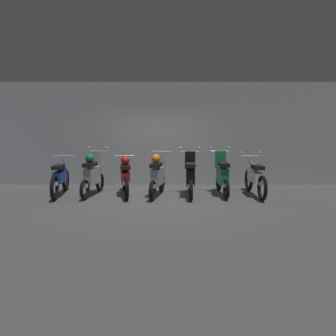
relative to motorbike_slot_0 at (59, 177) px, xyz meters
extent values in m
plane|color=#4C4C4F|center=(2.63, -0.49, -0.49)|extent=(80.00, 80.00, 0.00)
cube|color=#9EA0A3|center=(2.63, 1.73, 1.10)|extent=(16.00, 0.30, 3.19)
torus|color=black|center=(-0.05, 0.62, -0.17)|extent=(0.14, 0.66, 0.65)
torus|color=black|center=(0.05, -0.67, -0.17)|extent=(0.14, 0.66, 0.65)
cube|color=#1E389E|center=(0.00, -0.02, 0.02)|extent=(0.29, 0.85, 0.28)
ellipsoid|color=#1E389E|center=(-0.01, 0.13, 0.24)|extent=(0.29, 0.46, 0.22)
cube|color=black|center=(0.02, -0.21, 0.30)|extent=(0.28, 0.54, 0.10)
cylinder|color=#B7BABF|center=(-0.04, 0.52, 0.52)|extent=(0.56, 0.08, 0.04)
cylinder|color=#B7BABF|center=(-0.05, 0.57, 0.15)|extent=(0.07, 0.16, 0.65)
sphere|color=silver|center=(-0.05, 0.57, 0.37)|extent=(0.12, 0.12, 0.12)
cube|color=white|center=(0.05, -0.65, -0.07)|extent=(0.16, 0.02, 0.10)
torus|color=black|center=(0.96, 0.53, -0.23)|extent=(0.16, 0.54, 0.53)
torus|color=black|center=(0.80, -0.60, -0.23)|extent=(0.16, 0.54, 0.53)
cube|color=#9EA0A8|center=(0.88, -0.04, 0.04)|extent=(0.32, 0.76, 0.44)
cube|color=#9EA0A8|center=(0.93, 0.31, 0.44)|extent=(0.29, 0.16, 0.48)
cube|color=black|center=(0.86, -0.20, 0.36)|extent=(0.31, 0.55, 0.10)
cylinder|color=#B7BABF|center=(0.95, 0.44, 0.66)|extent=(0.56, 0.12, 0.04)
sphere|color=#B7BABF|center=(0.69, 0.48, 0.76)|extent=(0.07, 0.07, 0.07)
sphere|color=#B7BABF|center=(1.20, 0.41, 0.76)|extent=(0.07, 0.07, 0.07)
cylinder|color=#B7BABF|center=(0.95, 0.49, 0.19)|extent=(0.08, 0.15, 0.85)
sphere|color=silver|center=(0.95, 0.49, 0.51)|extent=(0.12, 0.12, 0.12)
cube|color=white|center=(0.80, -0.58, -0.13)|extent=(0.16, 0.03, 0.10)
sphere|color=#197238|center=(0.86, -0.20, 0.53)|extent=(0.24, 0.24, 0.24)
torus|color=black|center=(1.64, 0.65, -0.17)|extent=(0.20, 0.66, 0.65)
torus|color=black|center=(1.86, -0.63, -0.17)|extent=(0.20, 0.66, 0.65)
cube|color=red|center=(1.75, 0.01, 0.02)|extent=(0.36, 0.86, 0.28)
ellipsoid|color=red|center=(1.73, 0.16, 0.24)|extent=(0.33, 0.48, 0.22)
cube|color=black|center=(1.78, -0.17, 0.30)|extent=(0.33, 0.55, 0.10)
cylinder|color=#B7BABF|center=(1.66, 0.55, 0.52)|extent=(0.56, 0.13, 0.04)
cylinder|color=#B7BABF|center=(1.65, 0.60, 0.15)|extent=(0.08, 0.17, 0.65)
sphere|color=silver|center=(1.65, 0.60, 0.37)|extent=(0.12, 0.12, 0.12)
cube|color=white|center=(1.86, -0.61, -0.07)|extent=(0.16, 0.04, 0.10)
sphere|color=red|center=(1.78, -0.17, 0.47)|extent=(0.24, 0.24, 0.24)
torus|color=black|center=(2.73, 0.42, -0.23)|extent=(0.18, 0.54, 0.53)
torus|color=black|center=(2.53, -0.71, -0.23)|extent=(0.18, 0.54, 0.53)
cube|color=#9EA0A8|center=(2.63, -0.15, 0.04)|extent=(0.35, 0.76, 0.44)
cube|color=#9EA0A8|center=(2.69, 0.19, 0.44)|extent=(0.30, 0.17, 0.48)
cube|color=black|center=(2.60, -0.30, 0.36)|extent=(0.33, 0.55, 0.10)
cylinder|color=#B7BABF|center=(2.72, 0.33, 0.66)|extent=(0.56, 0.14, 0.04)
cylinder|color=#B7BABF|center=(2.73, 0.37, 0.19)|extent=(0.08, 0.16, 0.85)
sphere|color=silver|center=(2.73, 0.37, 0.51)|extent=(0.12, 0.12, 0.12)
cube|color=white|center=(2.53, -0.69, -0.13)|extent=(0.16, 0.04, 0.10)
sphere|color=orange|center=(2.60, -0.30, 0.53)|extent=(0.24, 0.24, 0.24)
torus|color=black|center=(3.53, 0.42, -0.23)|extent=(0.11, 0.53, 0.53)
torus|color=black|center=(3.49, -0.73, -0.23)|extent=(0.11, 0.53, 0.53)
cube|color=black|center=(3.51, -0.16, 0.04)|extent=(0.24, 0.74, 0.44)
cube|color=black|center=(3.52, 0.19, 0.44)|extent=(0.28, 0.13, 0.48)
cube|color=black|center=(3.50, -0.32, 0.36)|extent=(0.26, 0.53, 0.10)
cylinder|color=#B7BABF|center=(3.52, 0.33, 0.66)|extent=(0.56, 0.05, 0.04)
sphere|color=#B7BABF|center=(3.26, 0.34, 0.76)|extent=(0.07, 0.07, 0.07)
sphere|color=#B7BABF|center=(3.78, 0.32, 0.76)|extent=(0.07, 0.07, 0.07)
cylinder|color=#B7BABF|center=(3.52, 0.37, 0.19)|extent=(0.06, 0.15, 0.85)
sphere|color=silver|center=(3.52, 0.37, 0.51)|extent=(0.12, 0.12, 0.12)
cube|color=white|center=(3.49, -0.71, -0.13)|extent=(0.16, 0.02, 0.10)
torus|color=black|center=(4.37, 0.56, -0.23)|extent=(0.10, 0.53, 0.53)
torus|color=black|center=(4.39, -0.59, -0.23)|extent=(0.10, 0.53, 0.53)
cube|color=#197238|center=(4.38, -0.02, 0.04)|extent=(0.24, 0.74, 0.44)
cube|color=#197238|center=(4.37, 0.33, 0.44)|extent=(0.28, 0.13, 0.48)
cube|color=black|center=(4.39, -0.18, 0.36)|extent=(0.25, 0.53, 0.10)
cylinder|color=#B7BABF|center=(4.37, 0.47, 0.66)|extent=(0.56, 0.05, 0.04)
sphere|color=#B7BABF|center=(4.11, 0.46, 0.76)|extent=(0.07, 0.07, 0.07)
sphere|color=#B7BABF|center=(4.63, 0.47, 0.76)|extent=(0.07, 0.07, 0.07)
cylinder|color=#B7BABF|center=(4.37, 0.51, 0.19)|extent=(0.06, 0.15, 0.85)
sphere|color=silver|center=(4.37, 0.51, 0.51)|extent=(0.12, 0.12, 0.12)
cube|color=white|center=(4.39, -0.57, -0.13)|extent=(0.16, 0.02, 0.10)
torus|color=black|center=(5.24, 0.59, -0.17)|extent=(0.11, 0.65, 0.65)
torus|color=black|center=(5.28, -0.71, -0.17)|extent=(0.11, 0.65, 0.65)
cube|color=silver|center=(5.26, -0.06, 0.02)|extent=(0.24, 0.84, 0.28)
ellipsoid|color=silver|center=(5.25, 0.09, 0.24)|extent=(0.27, 0.45, 0.22)
cube|color=black|center=(5.26, -0.24, 0.30)|extent=(0.25, 0.53, 0.10)
cylinder|color=#B7BABF|center=(5.24, 0.48, 0.52)|extent=(0.56, 0.05, 0.04)
sphere|color=#B7BABF|center=(4.98, 0.48, 0.62)|extent=(0.07, 0.07, 0.07)
sphere|color=#B7BABF|center=(5.50, 0.49, 0.62)|extent=(0.07, 0.07, 0.07)
cylinder|color=#B7BABF|center=(5.24, 0.54, 0.15)|extent=(0.06, 0.16, 0.65)
sphere|color=silver|center=(5.24, 0.54, 0.37)|extent=(0.12, 0.12, 0.12)
cube|color=white|center=(5.27, -0.69, -0.07)|extent=(0.16, 0.02, 0.10)
camera|label=1|loc=(2.91, -9.15, 1.43)|focal=36.68mm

